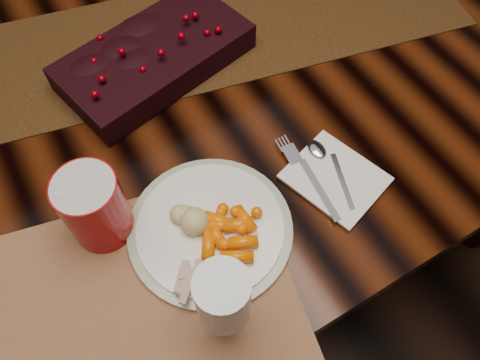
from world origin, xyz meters
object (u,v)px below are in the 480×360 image
dinner_plate (210,229)px  napkin (335,178)px  turkey_shreds (195,282)px  centerpiece (154,54)px  placemat_main (135,302)px  dining_table (177,195)px  baby_carrots (242,236)px  mashed_potatoes (192,214)px  wine_glass (224,308)px  red_cup (95,208)px

dinner_plate → napkin: 0.22m
turkey_shreds → dinner_plate: bearing=48.7°
centerpiece → dinner_plate: size_ratio=1.39×
centerpiece → placemat_main: 0.46m
dinner_plate → dining_table: bearing=82.3°
napkin → placemat_main: bearing=166.0°
placemat_main → baby_carrots: (0.18, -0.00, 0.03)m
turkey_shreds → napkin: bearing=9.5°
napkin → dining_table: bearing=103.1°
dining_table → napkin: napkin is taller
baby_carrots → turkey_shreds: size_ratio=1.81×
mashed_potatoes → napkin: mashed_potatoes is taller
mashed_potatoes → wine_glass: size_ratio=0.41×
centerpiece → baby_carrots: bearing=-96.4°
mashed_potatoes → dining_table: bearing=78.1°
napkin → wine_glass: 0.31m
baby_carrots → placemat_main: bearing=179.9°
baby_carrots → dining_table: bearing=88.8°
centerpiece → turkey_shreds: 0.45m
centerpiece → dinner_plate: centerpiece is taller
placemat_main → mashed_potatoes: mashed_potatoes is taller
mashed_potatoes → red_cup: size_ratio=0.60×
dinner_plate → baby_carrots: bearing=-53.0°
placemat_main → red_cup: bearing=98.4°
dining_table → baby_carrots: baby_carrots is taller
placemat_main → red_cup: (0.01, 0.13, 0.07)m
centerpiece → dinner_plate: bearing=-102.2°
dining_table → red_cup: 0.52m
mashed_potatoes → centerpiece: bearing=74.3°
centerpiece → dinner_plate: (-0.08, -0.36, -0.03)m
dining_table → baby_carrots: bearing=-91.2°
turkey_shreds → mashed_potatoes: bearing=64.5°
placemat_main → dining_table: bearing=73.2°
dining_table → mashed_potatoes: 0.50m
centerpiece → placemat_main: size_ratio=0.78×
mashed_potatoes → red_cup: 0.14m
dinner_plate → mashed_potatoes: mashed_potatoes is taller
dining_table → red_cup: red_cup is taller
placemat_main → mashed_potatoes: (0.13, 0.06, 0.04)m
dinner_plate → napkin: bearing=-5.5°
baby_carrots → mashed_potatoes: size_ratio=1.60×
turkey_shreds → red_cup: red_cup is taller
dining_table → placemat_main: placemat_main is taller
centerpiece → napkin: bearing=-68.9°
dinner_plate → placemat_main: bearing=-163.8°
dining_table → dinner_plate: 0.49m
dining_table → placemat_main: bearing=-119.1°
red_cup → placemat_main: bearing=-93.8°
baby_carrots → dinner_plate: bearing=127.0°
placemat_main → baby_carrots: 0.18m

